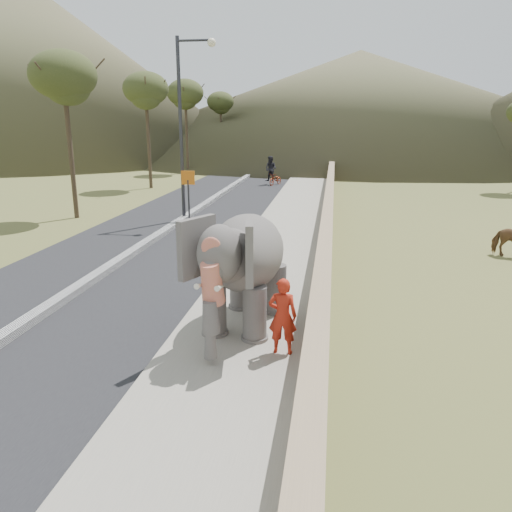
{
  "coord_description": "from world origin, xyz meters",
  "views": [
    {
      "loc": [
        1.81,
        -7.89,
        4.64
      ],
      "look_at": [
        0.2,
        2.56,
        1.7
      ],
      "focal_mm": 35.0,
      "sensor_mm": 36.0,
      "label": 1
    }
  ],
  "objects": [
    {
      "name": "motorcyclist",
      "position": [
        -2.45,
        27.49,
        0.85
      ],
      "size": [
        1.43,
        1.66,
        2.04
      ],
      "color": "maroon",
      "rests_on": "ground"
    },
    {
      "name": "parapet",
      "position": [
        1.65,
        10.0,
        0.55
      ],
      "size": [
        0.3,
        120.0,
        1.1
      ],
      "primitive_type": "cube",
      "color": "tan",
      "rests_on": "ground"
    },
    {
      "name": "hill_far",
      "position": [
        5.0,
        70.0,
        7.0
      ],
      "size": [
        80.0,
        80.0,
        14.0
      ],
      "primitive_type": "cone",
      "color": "brown",
      "rests_on": "ground"
    },
    {
      "name": "road",
      "position": [
        -5.0,
        10.0,
        0.01
      ],
      "size": [
        7.0,
        120.0,
        0.03
      ],
      "primitive_type": "cube",
      "color": "black",
      "rests_on": "ground"
    },
    {
      "name": "median",
      "position": [
        -5.0,
        10.0,
        0.11
      ],
      "size": [
        0.35,
        120.0,
        0.22
      ],
      "primitive_type": "cube",
      "color": "black",
      "rests_on": "ground"
    },
    {
      "name": "hill_left",
      "position": [
        -38.0,
        55.0,
        11.0
      ],
      "size": [
        60.0,
        60.0,
        22.0
      ],
      "primitive_type": "cone",
      "color": "brown",
      "rests_on": "ground"
    },
    {
      "name": "lamppost",
      "position": [
        -4.69,
        14.22,
        4.87
      ],
      "size": [
        1.76,
        0.36,
        8.0
      ],
      "color": "#28282D",
      "rests_on": "ground"
    },
    {
      "name": "signboard",
      "position": [
        -4.5,
        13.39,
        1.64
      ],
      "size": [
        0.6,
        0.08,
        2.4
      ],
      "color": "#2D2D33",
      "rests_on": "ground"
    },
    {
      "name": "walkway",
      "position": [
        0.0,
        10.0,
        0.07
      ],
      "size": [
        3.0,
        120.0,
        0.15
      ],
      "primitive_type": "cube",
      "color": "#9E9687",
      "rests_on": "ground"
    },
    {
      "name": "elephant_and_man",
      "position": [
        0.02,
        2.46,
        1.44
      ],
      "size": [
        2.4,
        3.82,
        2.6
      ],
      "color": "#67615D",
      "rests_on": "ground"
    },
    {
      "name": "ground",
      "position": [
        0.0,
        0.0,
        0.0
      ],
      "size": [
        160.0,
        160.0,
        0.0
      ],
      "primitive_type": "plane",
      "color": "olive",
      "rests_on": "ground"
    },
    {
      "name": "trees",
      "position": [
        -2.43,
        26.38,
        3.77
      ],
      "size": [
        42.5,
        43.02,
        8.24
      ],
      "color": "#473828",
      "rests_on": "ground"
    },
    {
      "name": "distant_car",
      "position": [
        15.27,
        36.49,
        0.72
      ],
      "size": [
        4.55,
        3.22,
        1.44
      ],
      "primitive_type": "imported",
      "rotation": [
        0.0,
        0.0,
        1.17
      ],
      "color": "silver",
      "rests_on": "ground"
    }
  ]
}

